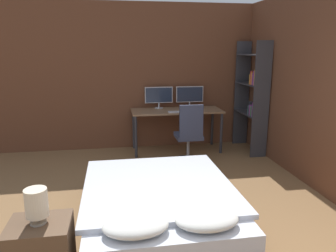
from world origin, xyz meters
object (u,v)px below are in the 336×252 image
monitor_right (190,95)px  computer_mouse (195,111)px  desk (177,115)px  nightstand (41,251)px  keyboard (179,112)px  bedside_lamp (36,203)px  bookshelf (253,93)px  monitor_left (159,96)px  bed (160,207)px  office_chair (189,140)px

monitor_right → computer_mouse: (-0.02, -0.45, -0.22)m
monitor_right → computer_mouse: bearing=-91.9°
desk → computer_mouse: 0.37m
nightstand → keyboard: keyboard is taller
bedside_lamp → monitor_right: bearing=59.4°
bookshelf → computer_mouse: bearing=177.7°
monitor_left → bookshelf: bearing=-16.7°
bedside_lamp → monitor_right: 4.08m
nightstand → desk: (1.77, 3.27, 0.44)m
bedside_lamp → bed: bearing=30.4°
computer_mouse → bookshelf: bookshelf is taller
nightstand → bookshelf: size_ratio=0.25×
desk → bookshelf: size_ratio=0.82×
nightstand → desk: 3.74m
bedside_lamp → monitor_left: monitor_left is taller
monitor_right → bed: bearing=-109.1°
bedside_lamp → monitor_left: (1.48, 3.50, 0.33)m
bed → desk: bearing=75.2°
nightstand → monitor_right: size_ratio=0.97×
nightstand → bookshelf: (3.13, 3.00, 0.84)m
office_chair → desk: bearing=95.6°
monitor_left → bookshelf: size_ratio=0.26×
bed → nightstand: size_ratio=3.93×
bookshelf → desk: bearing=168.8°
bed → bedside_lamp: (-1.08, -0.63, 0.45)m
bed → monitor_right: size_ratio=3.83×
keyboard → desk: bearing=90.0°
bedside_lamp → nightstand: bearing=0.0°
monitor_right → office_chair: (-0.23, -0.95, -0.61)m
bed → keyboard: bearing=73.9°
bed → bedside_lamp: bedside_lamp is taller
monitor_right → computer_mouse: 0.50m
keyboard → computer_mouse: (0.28, 0.00, 0.01)m
keyboard → bed: bearing=-106.1°
computer_mouse → monitor_right: bearing=88.1°
bedside_lamp → computer_mouse: 3.67m
monitor_right → bookshelf: (1.06, -0.50, 0.09)m
bed → office_chair: 2.07m
bedside_lamp → monitor_left: bearing=67.1°
monitor_left → monitor_right: size_ratio=1.00×
computer_mouse → office_chair: (-0.21, -0.50, -0.40)m
computer_mouse → bed: bearing=-112.1°
bedside_lamp → computer_mouse: bearing=56.0°
monitor_left → keyboard: size_ratio=1.37×
monitor_left → office_chair: bearing=-68.9°
keyboard → bookshelf: bookshelf is taller
bedside_lamp → bookshelf: size_ratio=0.15×
nightstand → desk: bearing=61.5°
nightstand → monitor_right: 4.13m
monitor_left → monitor_right: 0.59m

